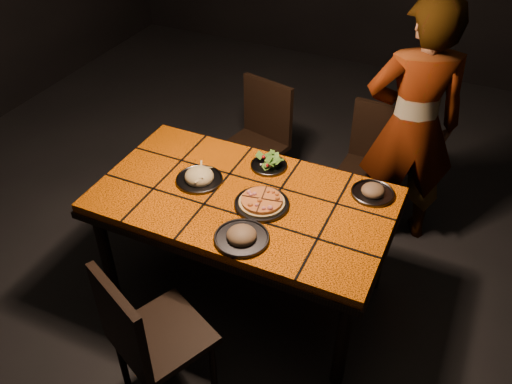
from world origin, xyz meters
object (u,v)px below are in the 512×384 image
at_px(chair_far_left, 259,135).
at_px(diner, 412,127).
at_px(chair_near, 145,335).
at_px(plate_pasta, 199,177).
at_px(chair_far_right, 373,159).
at_px(dining_table, 243,207).
at_px(plate_pizza, 262,203).

xyz_separation_m(chair_far_left, diner, (1.03, -0.00, 0.33)).
bearing_deg(chair_near, plate_pasta, -52.81).
bearing_deg(chair_far_right, plate_pasta, -124.79).
xyz_separation_m(dining_table, chair_far_left, (-0.34, 0.95, -0.16)).
bearing_deg(chair_near, dining_table, -71.33).
height_order(dining_table, chair_near, chair_near).
relative_size(plate_pizza, plate_pasta, 1.11).
bearing_deg(chair_far_left, diner, 12.51).
relative_size(dining_table, diner, 0.96).
xyz_separation_m(chair_far_right, diner, (0.22, -0.07, 0.34)).
distance_m(dining_table, chair_near, 0.87).
bearing_deg(plate_pasta, plate_pizza, -7.00).
bearing_deg(plate_pizza, plate_pasta, 173.00).
height_order(chair_far_right, plate_pizza, chair_far_right).
relative_size(chair_near, plate_pasta, 3.41).
xyz_separation_m(diner, plate_pizza, (-0.57, -0.97, -0.07)).
relative_size(diner, plate_pasta, 6.35).
bearing_deg(chair_far_right, diner, -14.44).
relative_size(chair_far_left, chair_far_right, 1.03).
relative_size(dining_table, chair_far_right, 1.87).
bearing_deg(plate_pizza, chair_far_right, 71.10).
relative_size(chair_near, diner, 0.54).
bearing_deg(chair_far_right, plate_pizza, -106.06).
xyz_separation_m(dining_table, diner, (0.70, 0.94, 0.17)).
height_order(chair_far_right, diner, diner).
relative_size(chair_far_left, diner, 0.53).
distance_m(chair_near, plate_pizza, 0.89).
distance_m(diner, plate_pasta, 1.35).
distance_m(dining_table, diner, 1.18).
xyz_separation_m(dining_table, chair_far_right, (0.48, 1.01, -0.17)).
xyz_separation_m(plate_pizza, plate_pasta, (-0.41, 0.05, 0.01)).
bearing_deg(chair_far_right, chair_near, -104.22).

